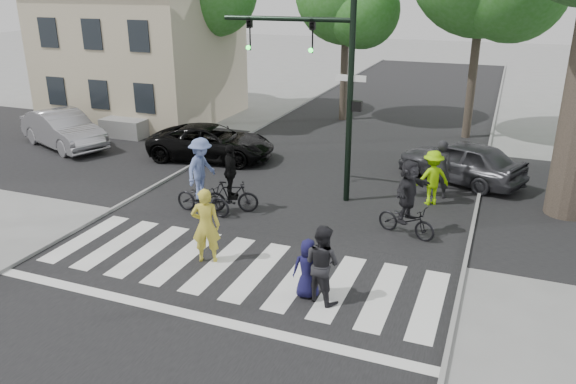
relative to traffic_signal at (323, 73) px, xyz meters
name	(u,v)px	position (x,y,z in m)	size (l,w,h in m)	color
ground	(218,287)	(-0.35, -6.20, -3.90)	(120.00, 120.00, 0.00)	gray
road_stem	(297,208)	(-0.35, -1.20, -3.90)	(10.00, 70.00, 0.01)	black
road_cross	(327,178)	(-0.35, 1.80, -3.89)	(70.00, 10.00, 0.01)	black
curb_left	(155,186)	(-5.40, -1.20, -3.85)	(0.10, 70.00, 0.10)	gray
curb_right	(471,233)	(4.70, -1.20, -3.85)	(0.10, 70.00, 0.10)	gray
crosswalk	(232,273)	(-0.35, -5.54, -3.89)	(10.00, 3.85, 0.01)	silver
traffic_signal	(323,73)	(0.00, 0.00, 0.00)	(4.45, 0.29, 6.00)	black
house	(141,39)	(-11.85, 7.78, -0.10)	(8.40, 8.10, 8.82)	beige
pedestrian_woman	(206,226)	(-1.20, -5.16, -2.96)	(0.69, 0.45, 1.88)	gold
pedestrian_child	(308,269)	(1.63, -5.81, -3.23)	(0.65, 0.42, 1.33)	#15143F
pedestrian_adult	(322,264)	(1.95, -5.85, -3.03)	(0.84, 0.66, 1.74)	black
cyclist_left	(202,182)	(-2.78, -2.56, -2.91)	(1.86, 1.24, 2.30)	black
cyclist_mid	(231,185)	(-2.06, -2.13, -3.05)	(1.65, 1.04, 2.07)	black
cyclist_right	(408,203)	(3.04, -1.91, -2.96)	(1.76, 1.63, 2.11)	black
car_suv	(212,143)	(-5.16, 2.34, -3.24)	(2.20, 4.77, 1.32)	black
car_silver	(63,129)	(-11.62, 1.60, -3.14)	(1.60, 4.59, 1.51)	#9D9CA1
car_grey	(461,161)	(3.95, 3.16, -3.18)	(1.71, 4.26, 1.45)	#37373B
bystander_hivis	(432,178)	(3.33, 0.66, -3.05)	(1.10, 0.63, 1.70)	#8DD906
bystander_dark	(441,169)	(3.48, 1.37, -2.97)	(0.68, 0.45, 1.87)	black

